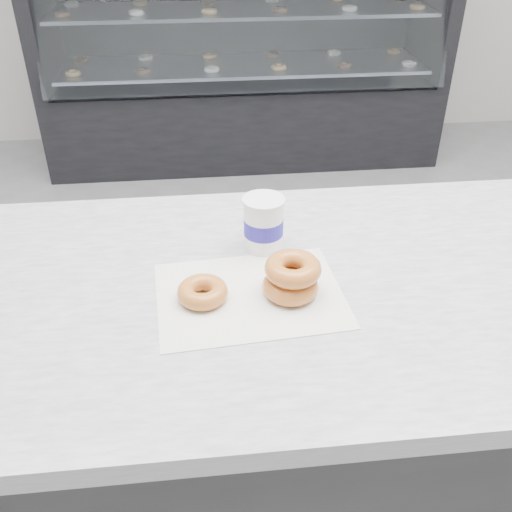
{
  "coord_description": "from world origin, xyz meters",
  "views": [
    {
      "loc": [
        -0.3,
        -1.47,
        1.54
      ],
      "look_at": [
        -0.21,
        -0.58,
        0.95
      ],
      "focal_mm": 40.0,
      "sensor_mm": 36.0,
      "label": 1
    }
  ],
  "objects_px": {
    "donut_stack": "(292,277)",
    "counter": "(345,431)",
    "display_case": "(243,79)",
    "donut_single": "(203,292)",
    "coffee_cup": "(264,223)"
  },
  "relations": [
    {
      "from": "coffee_cup",
      "to": "counter",
      "type": "bearing_deg",
      "value": -27.67
    },
    {
      "from": "donut_single",
      "to": "coffee_cup",
      "type": "height_order",
      "value": "coffee_cup"
    },
    {
      "from": "counter",
      "to": "display_case",
      "type": "height_order",
      "value": "display_case"
    },
    {
      "from": "display_case",
      "to": "counter",
      "type": "bearing_deg",
      "value": -90.0
    },
    {
      "from": "counter",
      "to": "donut_stack",
      "type": "xyz_separation_m",
      "value": [
        -0.15,
        -0.04,
        0.49
      ]
    },
    {
      "from": "counter",
      "to": "donut_single",
      "type": "relative_size",
      "value": 32.76
    },
    {
      "from": "display_case",
      "to": "donut_stack",
      "type": "distance_m",
      "value": 2.8
    },
    {
      "from": "donut_single",
      "to": "counter",
      "type": "bearing_deg",
      "value": 6.97
    },
    {
      "from": "donut_stack",
      "to": "counter",
      "type": "bearing_deg",
      "value": 14.17
    },
    {
      "from": "counter",
      "to": "donut_single",
      "type": "xyz_separation_m",
      "value": [
        -0.31,
        -0.04,
        0.47
      ]
    },
    {
      "from": "display_case",
      "to": "donut_single",
      "type": "relative_size",
      "value": 25.7
    },
    {
      "from": "donut_stack",
      "to": "coffee_cup",
      "type": "relative_size",
      "value": 1.27
    },
    {
      "from": "donut_single",
      "to": "donut_stack",
      "type": "distance_m",
      "value": 0.16
    },
    {
      "from": "donut_single",
      "to": "donut_stack",
      "type": "relative_size",
      "value": 0.64
    },
    {
      "from": "donut_stack",
      "to": "coffee_cup",
      "type": "bearing_deg",
      "value": 101.13
    }
  ]
}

